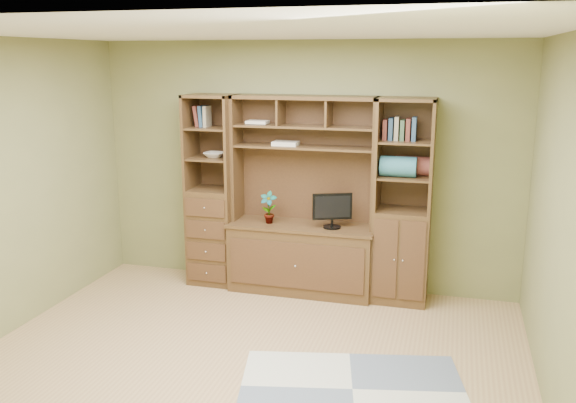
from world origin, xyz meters
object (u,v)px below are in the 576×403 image
(monitor, at_px, (332,204))
(right_tower, at_px, (403,202))
(left_tower, at_px, (213,191))
(center_hutch, at_px, (302,197))

(monitor, bearing_deg, right_tower, -16.50)
(left_tower, xyz_separation_m, right_tower, (2.02, 0.00, 0.00))
(center_hutch, relative_size, monitor, 4.14)
(center_hutch, height_order, left_tower, same)
(left_tower, distance_m, monitor, 1.33)
(center_hutch, bearing_deg, monitor, -6.11)
(center_hutch, distance_m, right_tower, 1.03)
(center_hutch, distance_m, monitor, 0.33)
(center_hutch, xyz_separation_m, left_tower, (-1.00, 0.04, 0.00))
(right_tower, distance_m, monitor, 0.70)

